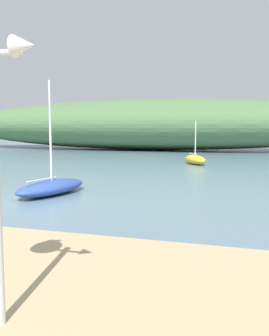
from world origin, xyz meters
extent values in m
plane|color=slate|center=(0.00, 0.00, 0.00)|extent=(120.00, 120.00, 0.00)
ellipsoid|color=#517547|center=(-4.20, 30.74, 2.87)|extent=(50.51, 11.33, 5.74)
cone|color=silver|center=(4.74, -7.20, 3.36)|extent=(0.24, 0.25, 0.25)
ellipsoid|color=#2D4C9E|center=(0.04, 1.59, 0.27)|extent=(1.96, 3.66, 0.54)
cylinder|color=silver|center=(0.04, 1.59, 2.31)|extent=(0.08, 0.08, 3.86)
cylinder|color=silver|center=(-0.06, 1.08, 0.63)|extent=(0.36, 1.54, 0.06)
ellipsoid|color=gold|center=(3.66, 14.81, 0.32)|extent=(2.23, 2.72, 0.64)
cylinder|color=silver|center=(3.66, 14.81, 1.71)|extent=(0.08, 0.08, 2.54)
cylinder|color=silver|center=(3.44, 15.14, 0.70)|extent=(0.70, 1.02, 0.06)
camera|label=1|loc=(7.03, -10.73, 2.50)|focal=39.71mm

